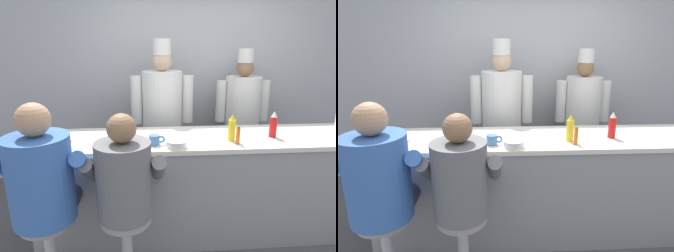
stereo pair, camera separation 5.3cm
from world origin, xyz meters
The scene contains 14 objects.
ground_plane centered at (0.00, 0.00, 0.00)m, with size 20.00×20.00×0.00m, color #4C4C51.
wall_back centered at (0.00, 1.70, 1.35)m, with size 10.00×0.06×2.70m.
diner_counter centered at (0.00, 0.35, 0.49)m, with size 3.18×0.71×0.99m.
ketchup_bottle_red centered at (0.58, 0.30, 1.10)m, with size 0.07×0.07×0.24m.
mustard_bottle_yellow centered at (0.17, 0.23, 1.10)m, with size 0.06×0.06×0.24m.
hot_sauce_bottle_orange centered at (0.20, 0.13, 1.06)m, with size 0.03×0.03×0.15m.
breakfast_plate centered at (-1.35, 0.31, 1.00)m, with size 0.23×0.23×0.05m.
cereal_bowl centered at (-0.33, 0.10, 1.01)m, with size 0.17×0.17×0.06m.
coffee_mug_white centered at (-0.75, 0.32, 1.04)m, with size 0.13×0.08×0.10m.
coffee_mug_blue centered at (-0.51, 0.17, 1.03)m, with size 0.14×0.09×0.09m.
diner_seated_blue centered at (-1.29, -0.26, 0.89)m, with size 0.65×0.64×1.46m.
diner_seated_grey centered at (-0.74, -0.27, 0.85)m, with size 0.59×0.58×1.38m.
cook_in_whites_near centered at (-0.39, 1.17, 1.03)m, with size 0.73×0.47×1.87m.
cook_in_whites_far centered at (0.65, 1.36, 0.97)m, with size 0.69×0.44×1.76m.
Camera 1 is at (-0.57, -2.08, 1.80)m, focal length 30.00 mm.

